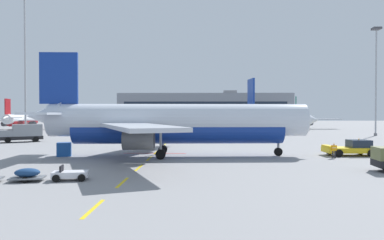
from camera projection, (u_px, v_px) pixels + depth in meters
The scene contains 14 objects.
ground at pixel (292, 142), 63.92m from camera, with size 400.00×400.00×0.00m, color gray.
apron_paint_markings at pixel (167, 143), 62.90m from camera, with size 8.00×97.10×0.01m.
airliner_foreground at pixel (174, 123), 43.03m from camera, with size 34.79×34.58×12.20m.
pushback_tug at pixel (352, 148), 43.81m from camera, with size 6.08×3.35×2.08m.
airliner_mid_left at pixel (236, 118), 88.72m from camera, with size 34.51×34.96×12.25m.
airliner_far_center at pixel (296, 119), 125.26m from camera, with size 28.48×29.26×10.38m.
airliner_far_right at pixel (22, 120), 118.57m from camera, with size 26.86×27.05×9.48m.
catering_truck at pixel (23, 133), 65.00m from camera, with size 7.19×5.79×3.14m.
baggage_train at pixel (6, 175), 26.92m from camera, with size 11.68×3.48×1.14m.
ground_crew_worker at pixel (334, 150), 41.24m from camera, with size 0.69×0.30×1.71m.
uld_cargo_container at pixel (64, 149), 43.33m from camera, with size 1.97×1.95×1.60m.
apron_light_mast_near at pixel (25, 47), 70.68m from camera, with size 1.80×1.80×29.40m.
apron_light_mast_far at pixel (376, 68), 83.24m from camera, with size 1.80×1.80×24.75m.
terminal_satellite at pixel (205, 109), 171.16m from camera, with size 78.71×19.96×15.86m.
Camera 1 is at (23.64, -24.18, 5.06)m, focal length 34.09 mm.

